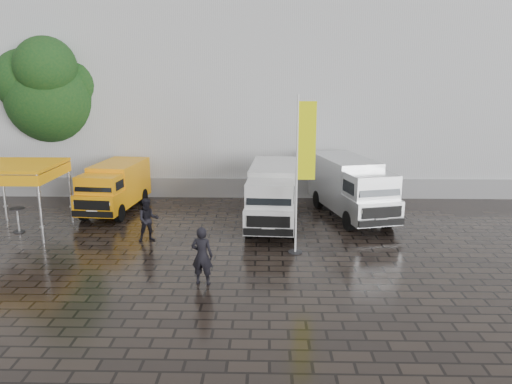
# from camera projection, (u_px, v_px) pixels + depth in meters

# --- Properties ---
(ground) EXTENTS (120.00, 120.00, 0.00)m
(ground) POSITION_uv_depth(u_px,v_px,m) (282.00, 251.00, 17.93)
(ground) COLOR black
(ground) RESTS_ON ground
(exhibition_hall) EXTENTS (44.00, 16.00, 12.00)m
(exhibition_hall) POSITION_uv_depth(u_px,v_px,m) (307.00, 77.00, 32.04)
(exhibition_hall) COLOR silver
(exhibition_hall) RESTS_ON ground
(hall_plinth) EXTENTS (44.00, 0.15, 1.00)m
(hall_plinth) POSITION_uv_depth(u_px,v_px,m) (317.00, 188.00, 25.50)
(hall_plinth) COLOR gray
(hall_plinth) RESTS_ON ground
(van_yellow) EXTENTS (2.29, 4.89, 2.18)m
(van_yellow) POSITION_uv_depth(u_px,v_px,m) (114.00, 188.00, 22.84)
(van_yellow) COLOR #FF9E0D
(van_yellow) RESTS_ON ground
(van_white) EXTENTS (2.25, 5.76, 2.45)m
(van_white) POSITION_uv_depth(u_px,v_px,m) (273.00, 196.00, 20.88)
(van_white) COLOR silver
(van_white) RESTS_ON ground
(van_silver) EXTENTS (3.35, 6.16, 2.54)m
(van_silver) POSITION_uv_depth(u_px,v_px,m) (351.00, 189.00, 22.00)
(van_silver) COLOR #BCBEC1
(van_silver) RESTS_ON ground
(canopy_tent) EXTENTS (3.08, 3.08, 2.78)m
(canopy_tent) POSITION_uv_depth(u_px,v_px,m) (16.00, 169.00, 19.53)
(canopy_tent) COLOR silver
(canopy_tent) RESTS_ON ground
(flagpole) EXTENTS (0.88, 0.50, 5.56)m
(flagpole) POSITION_uv_depth(u_px,v_px,m) (302.00, 166.00, 17.08)
(flagpole) COLOR black
(flagpole) RESTS_ON ground
(tree) EXTENTS (4.62, 4.62, 8.29)m
(tree) POSITION_uv_depth(u_px,v_px,m) (51.00, 92.00, 25.46)
(tree) COLOR black
(tree) RESTS_ON ground
(cocktail_table) EXTENTS (0.60, 0.60, 1.00)m
(cocktail_table) POSITION_uv_depth(u_px,v_px,m) (18.00, 220.00, 19.97)
(cocktail_table) COLOR black
(cocktail_table) RESTS_ON ground
(wheelie_bin) EXTENTS (0.71, 0.71, 0.96)m
(wheelie_bin) POSITION_uv_depth(u_px,v_px,m) (382.00, 192.00, 24.81)
(wheelie_bin) COLOR black
(wheelie_bin) RESTS_ON ground
(person_front) EXTENTS (0.72, 0.54, 1.81)m
(person_front) POSITION_uv_depth(u_px,v_px,m) (202.00, 256.00, 14.97)
(person_front) COLOR black
(person_front) RESTS_ON ground
(person_tent) EXTENTS (0.98, 0.87, 1.68)m
(person_tent) POSITION_uv_depth(u_px,v_px,m) (148.00, 220.00, 18.85)
(person_tent) COLOR black
(person_tent) RESTS_ON ground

